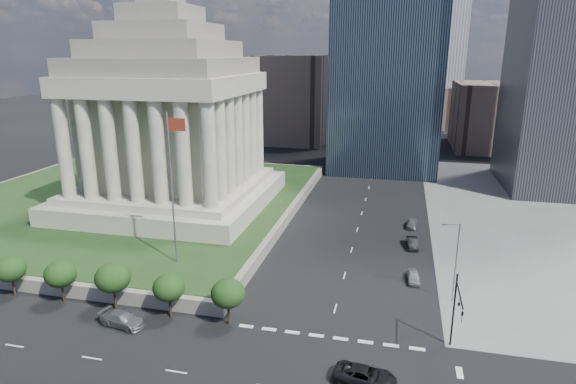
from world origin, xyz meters
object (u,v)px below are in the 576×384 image
(parked_sedan_near, at_px, (413,277))
(parked_sedan_mid, at_px, (412,243))
(war_memorial, at_px, (168,97))
(flagpole, at_px, (172,181))
(street_lamp_north, at_px, (455,258))
(pickup_truck, at_px, (365,376))
(traffic_signal_ne, at_px, (457,308))
(parked_sedan_far, at_px, (412,223))
(suv_grey, at_px, (122,319))

(parked_sedan_near, relative_size, parked_sedan_mid, 0.89)
(war_memorial, distance_m, flagpole, 28.16)
(street_lamp_north, relative_size, pickup_truck, 1.77)
(parked_sedan_near, distance_m, parked_sedan_mid, 11.85)
(flagpole, distance_m, traffic_signal_ne, 36.69)
(pickup_truck, height_order, parked_sedan_far, pickup_truck)
(war_memorial, relative_size, parked_sedan_mid, 8.87)
(pickup_truck, bearing_deg, parked_sedan_far, -0.40)
(war_memorial, bearing_deg, suv_grey, -72.43)
(parked_sedan_far, bearing_deg, flagpole, -133.57)
(war_memorial, relative_size, street_lamp_north, 3.90)
(flagpole, relative_size, pickup_truck, 3.53)
(traffic_signal_ne, relative_size, pickup_truck, 1.41)
(street_lamp_north, bearing_deg, parked_sedan_mid, 104.92)
(street_lamp_north, relative_size, suv_grey, 1.90)
(traffic_signal_ne, relative_size, parked_sedan_near, 2.05)
(pickup_truck, bearing_deg, suv_grey, 88.09)
(flagpole, bearing_deg, street_lamp_north, 1.63)
(suv_grey, bearing_deg, flagpole, 7.87)
(street_lamp_north, xyz_separation_m, parked_sedan_far, (-4.33, 25.34, -4.96))
(flagpole, relative_size, parked_sedan_near, 5.13)
(suv_grey, xyz_separation_m, parked_sedan_mid, (31.29, 30.24, -0.04))
(flagpole, distance_m, pickup_truck, 33.42)
(suv_grey, relative_size, parked_sedan_mid, 1.19)
(traffic_signal_ne, distance_m, suv_grey, 35.18)
(flagpole, xyz_separation_m, traffic_signal_ne, (34.33, -10.30, -7.86))
(traffic_signal_ne, distance_m, pickup_truck, 11.11)
(parked_sedan_near, height_order, parked_sedan_far, parked_sedan_far)
(street_lamp_north, bearing_deg, suv_grey, -158.54)
(parked_sedan_near, bearing_deg, flagpole, -174.64)
(street_lamp_north, relative_size, parked_sedan_near, 2.57)
(traffic_signal_ne, height_order, parked_sedan_far, traffic_signal_ne)
(flagpole, distance_m, suv_grey, 17.94)
(war_memorial, bearing_deg, traffic_signal_ne, -36.42)
(war_memorial, xyz_separation_m, parked_sedan_near, (43.00, -18.61, -20.74))
(war_memorial, relative_size, parked_sedan_far, 9.52)
(traffic_signal_ne, relative_size, parked_sedan_mid, 1.82)
(flagpole, bearing_deg, suv_grey, -92.02)
(flagpole, height_order, parked_sedan_mid, flagpole)
(pickup_truck, distance_m, parked_sedan_far, 43.12)
(parked_sedan_near, bearing_deg, pickup_truck, -106.26)
(flagpole, bearing_deg, parked_sedan_near, 9.92)
(parked_sedan_near, bearing_deg, parked_sedan_far, 85.44)
(suv_grey, xyz_separation_m, parked_sedan_near, (31.29, 18.39, -0.10))
(war_memorial, distance_m, parked_sedan_near, 51.24)
(flagpole, xyz_separation_m, street_lamp_north, (35.16, 1.00, -7.45))
(flagpole, relative_size, parked_sedan_far, 4.88)
(street_lamp_north, height_order, parked_sedan_far, street_lamp_north)
(street_lamp_north, bearing_deg, traffic_signal_ne, -94.19)
(pickup_truck, height_order, suv_grey, pickup_truck)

